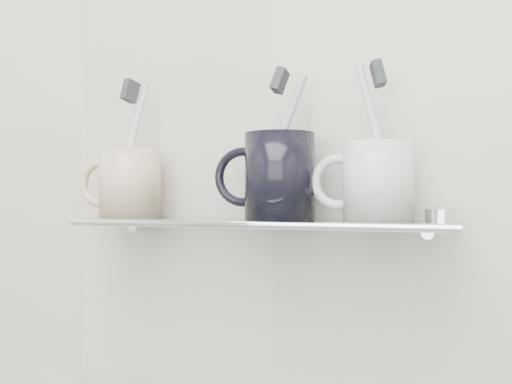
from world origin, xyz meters
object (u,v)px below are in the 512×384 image
at_px(mug_right, 378,182).
at_px(mug_center, 280,177).
at_px(shelf_glass, 258,223).
at_px(mug_left, 130,183).

bearing_deg(mug_right, mug_center, -172.67).
bearing_deg(mug_center, shelf_glass, 170.51).
distance_m(shelf_glass, mug_right, 0.16).
distance_m(mug_center, mug_right, 0.13).
relative_size(mug_center, mug_right, 1.16).
distance_m(mug_left, mug_center, 0.22).
distance_m(shelf_glass, mug_center, 0.07).
bearing_deg(mug_center, mug_left, 160.19).
relative_size(mug_left, mug_right, 1.01).
height_order(shelf_glass, mug_center, mug_center).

